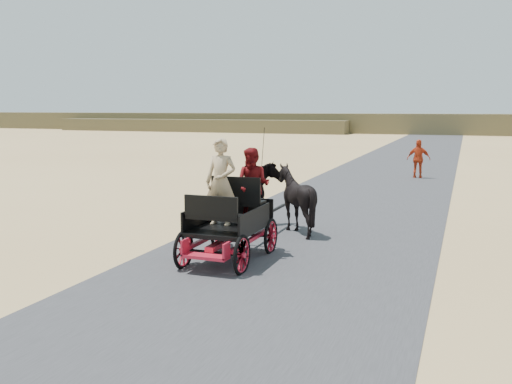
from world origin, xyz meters
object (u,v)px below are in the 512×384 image
(carriage, at_px, (229,243))
(horse_left, at_px, (255,197))
(horse_right, at_px, (296,199))
(pedestrian, at_px, (419,159))

(carriage, relative_size, horse_left, 1.20)
(horse_left, height_order, horse_right, horse_right)
(horse_right, xyz_separation_m, pedestrian, (1.98, 12.73, 0.01))
(carriage, xyz_separation_m, horse_right, (0.55, 3.00, 0.49))
(horse_right, distance_m, pedestrian, 12.88)
(carriage, relative_size, horse_right, 1.41)
(horse_left, distance_m, horse_right, 1.10)
(carriage, xyz_separation_m, pedestrian, (2.53, 15.73, 0.50))
(carriage, relative_size, pedestrian, 1.39)
(horse_right, bearing_deg, horse_left, 0.00)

